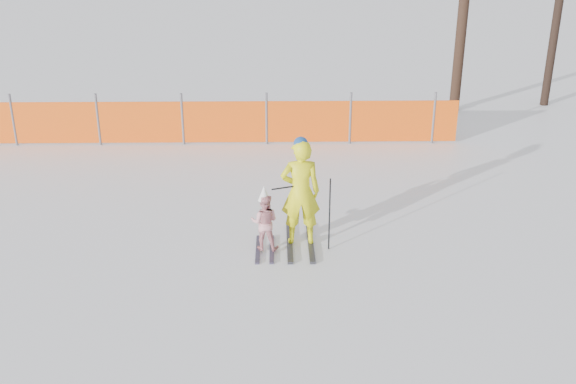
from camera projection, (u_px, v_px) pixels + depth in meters
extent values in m
plane|color=white|center=(289.00, 265.00, 9.73)|extent=(120.00, 120.00, 0.00)
cube|color=black|center=(290.00, 243.00, 10.41)|extent=(0.09, 1.42, 0.04)
cube|color=black|center=(310.00, 243.00, 10.41)|extent=(0.09, 1.42, 0.04)
imported|color=yellow|center=(300.00, 192.00, 10.08)|extent=(0.65, 0.44, 1.72)
sphere|color=navy|center=(301.00, 144.00, 9.79)|extent=(0.23, 0.23, 0.23)
cube|color=black|center=(258.00, 249.00, 10.20)|extent=(0.09, 0.97, 0.03)
cube|color=black|center=(272.00, 249.00, 10.20)|extent=(0.09, 0.97, 0.03)
imported|color=pink|center=(265.00, 222.00, 10.02)|extent=(0.49, 0.41, 0.92)
cone|color=white|center=(264.00, 193.00, 9.84)|extent=(0.19, 0.19, 0.24)
cylinder|color=black|center=(329.00, 215.00, 10.02)|extent=(0.02, 0.02, 1.20)
cylinder|color=black|center=(282.00, 188.00, 9.94)|extent=(0.34, 0.15, 0.02)
cylinder|color=#595960|center=(13.00, 120.00, 15.16)|extent=(0.06, 0.06, 1.25)
cylinder|color=#595960|center=(98.00, 120.00, 15.20)|extent=(0.06, 0.06, 1.25)
cylinder|color=#595960|center=(183.00, 119.00, 15.23)|extent=(0.06, 0.06, 1.25)
cylinder|color=#595960|center=(267.00, 119.00, 15.26)|extent=(0.06, 0.06, 1.25)
cylinder|color=#595960|center=(350.00, 118.00, 15.30)|extent=(0.06, 0.06, 1.25)
cylinder|color=#595960|center=(434.00, 118.00, 15.33)|extent=(0.06, 0.06, 1.25)
cube|color=#F8570D|center=(153.00, 122.00, 15.25)|extent=(14.57, 0.03, 1.00)
cylinder|color=#301F15|center=(464.00, 4.00, 17.50)|extent=(0.29, 0.29, 5.91)
cylinder|color=black|center=(557.00, 18.00, 18.22)|extent=(0.24, 0.24, 5.03)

